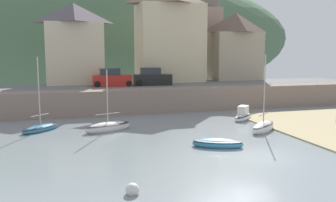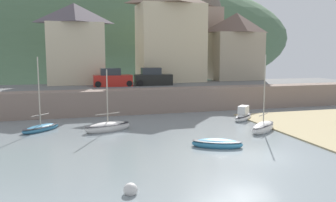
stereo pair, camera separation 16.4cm
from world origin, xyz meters
name	(u,v)px [view 1 (the left image)]	position (x,y,z in m)	size (l,w,h in m)	color
quay_seawall	(171,98)	(0.00, 17.50, 1.36)	(48.00, 9.40, 2.40)	gray
hillside_backdrop	(96,38)	(-3.97, 55.20, 8.69)	(80.00, 44.00, 24.82)	#4B694A
waterfront_building_left	(74,43)	(-9.31, 25.20, 7.07)	(6.58, 5.59, 9.17)	beige
waterfront_building_centre	(170,34)	(2.14, 25.20, 8.25)	(8.11, 5.63, 11.53)	beige
waterfront_building_right	(235,46)	(11.08, 25.20, 6.82)	(6.61, 4.37, 8.63)	tan
church_with_spire	(210,25)	(9.07, 29.20, 9.76)	(3.00, 3.00, 14.28)	gray
sailboat_nearest_shore	(108,127)	(-7.60, 9.27, 0.31)	(4.03, 2.48, 5.00)	silver
fishing_boat_green	(41,128)	(-12.65, 10.81, 0.24)	(3.32, 3.29, 5.88)	teal
sailboat_blue_trim	(218,144)	(-1.36, 2.43, 0.22)	(3.54, 2.60, 0.71)	teal
motorboat_with_cabin	(263,127)	(3.96, 5.80, 0.33)	(3.45, 3.12, 6.13)	white
rowboat_small_beached	(243,116)	(4.79, 10.70, 0.34)	(3.07, 3.01, 1.41)	white
parked_car_near_slipway	(112,79)	(-5.69, 20.70, 3.20)	(4.15, 1.82, 1.95)	red
parked_car_by_wall	(152,78)	(-1.20, 20.70, 3.20)	(4.22, 2.01, 1.95)	black
mooring_buoy	(132,190)	(-8.21, -3.93, 0.19)	(0.63, 0.63, 0.63)	silver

